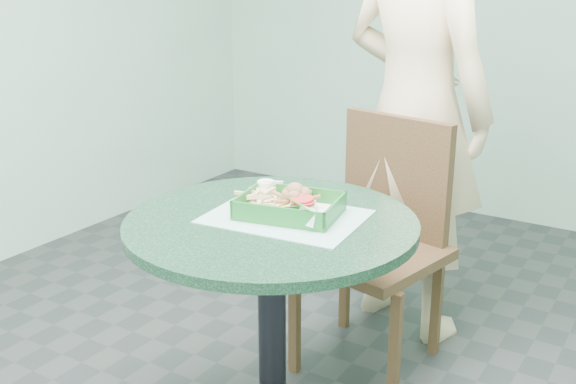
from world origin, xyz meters
The scene contains 9 objects.
cafe_table centered at (0.00, 0.00, 0.58)m, with size 0.84×0.84×0.75m.
dining_chair centered at (0.04, 0.69, 0.53)m, with size 0.47×0.47×0.93m.
diner_person centered at (0.02, 0.99, 1.14)m, with size 0.83×0.55×2.28m, color beige.
placemat centered at (0.03, 0.03, 0.75)m, with size 0.43×0.32×0.00m, color #8CC4BA.
food_basket centered at (0.03, 0.05, 0.77)m, with size 0.28×0.20×0.06m.
crab_sandwich centered at (0.04, 0.07, 0.80)m, with size 0.12×0.12×0.07m.
fries_pile centered at (-0.07, 0.08, 0.79)m, with size 0.11×0.13×0.05m, color #D8BE87, non-canonical shape.
sauce_ramekin centered at (-0.08, 0.15, 0.80)m, with size 0.05×0.05×0.03m.
garnish_cup centered at (0.08, 0.03, 0.79)m, with size 0.12×0.12×0.05m.
Camera 1 is at (1.00, -1.49, 1.44)m, focal length 42.00 mm.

